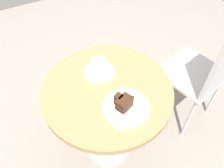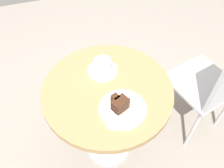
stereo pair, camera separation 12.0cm
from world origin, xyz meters
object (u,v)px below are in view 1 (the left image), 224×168
(cake_plate, at_px, (126,107))
(fork, at_px, (120,114))
(coffee_cup, at_px, (99,67))
(cake_slice, at_px, (124,103))
(napkin, at_px, (121,115))
(saucer, at_px, (99,72))
(cafe_chair, at_px, (208,70))
(teaspoon, at_px, (109,72))

(cake_plate, relative_size, fork, 1.65)
(coffee_cup, bearing_deg, fork, -5.45)
(coffee_cup, bearing_deg, cake_plate, 4.31)
(cake_plate, bearing_deg, fork, -61.34)
(cake_slice, distance_m, napkin, 0.06)
(saucer, height_order, coffee_cup, coffee_cup)
(cake_slice, bearing_deg, napkin, -44.66)
(coffee_cup, relative_size, fork, 0.94)
(saucer, distance_m, napkin, 0.30)
(saucer, xyz_separation_m, cake_plate, (0.27, 0.02, 0.00))
(coffee_cup, distance_m, cafe_chair, 0.72)
(fork, xyz_separation_m, cafe_chair, (-0.13, 0.70, -0.15))
(fork, bearing_deg, napkin, -151.21)
(teaspoon, distance_m, fork, 0.28)
(coffee_cup, bearing_deg, cake_slice, 1.22)
(saucer, xyz_separation_m, cake_slice, (0.27, 0.01, 0.04))
(coffee_cup, bearing_deg, napkin, -5.02)
(cake_plate, bearing_deg, cake_slice, -111.35)
(saucer, xyz_separation_m, fork, (0.30, -0.03, 0.01))
(coffee_cup, xyz_separation_m, cake_slice, (0.26, 0.01, -0.00))
(cake_plate, distance_m, napkin, 0.05)
(teaspoon, bearing_deg, coffee_cup, -111.75)
(coffee_cup, xyz_separation_m, teaspoon, (0.03, 0.04, -0.03))
(cake_slice, distance_m, cafe_chair, 0.70)
(teaspoon, bearing_deg, cake_slice, 2.36)
(fork, relative_size, cafe_chair, 0.15)
(saucer, height_order, teaspoon, teaspoon)
(cake_plate, height_order, cake_slice, cake_slice)
(cake_slice, height_order, napkin, cake_slice)
(saucer, relative_size, napkin, 1.11)
(fork, height_order, napkin, fork)
(cake_slice, relative_size, cafe_chair, 0.10)
(saucer, xyz_separation_m, coffee_cup, (0.01, 0.00, 0.04))
(cafe_chair, bearing_deg, saucer, -29.08)
(saucer, bearing_deg, cake_slice, 1.25)
(napkin, xyz_separation_m, cafe_chair, (-0.13, 0.70, -0.14))
(napkin, bearing_deg, coffee_cup, 174.98)
(coffee_cup, height_order, napkin, coffee_cup)
(saucer, height_order, fork, fork)
(teaspoon, distance_m, napkin, 0.28)
(coffee_cup, xyz_separation_m, fork, (0.29, -0.03, -0.03))
(cake_slice, bearing_deg, coffee_cup, -178.78)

